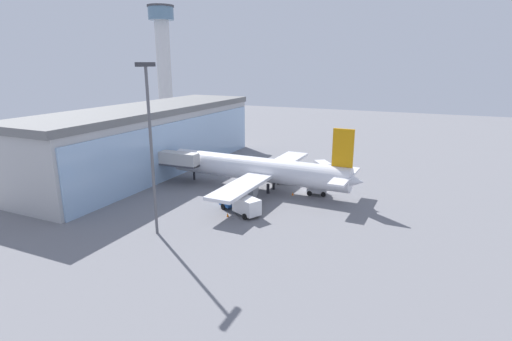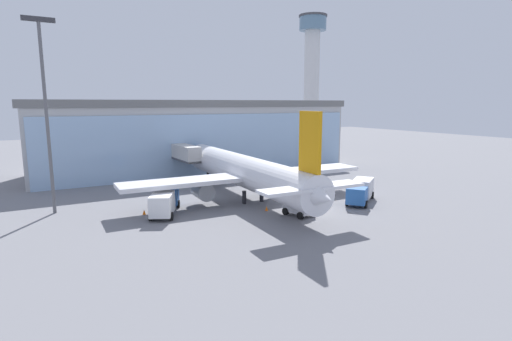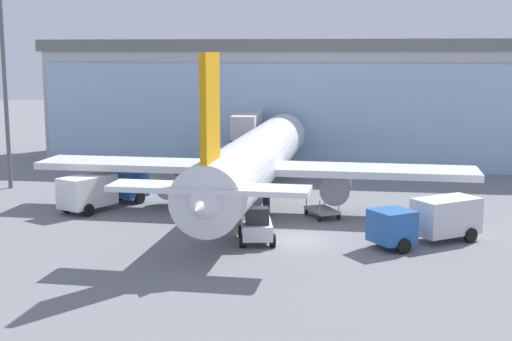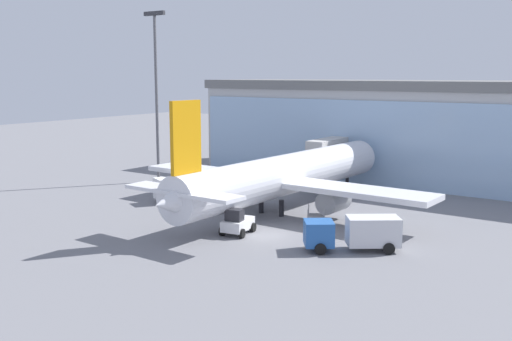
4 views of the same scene
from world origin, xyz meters
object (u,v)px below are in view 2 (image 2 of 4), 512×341
object	(u,v)px
fuel_truck	(361,190)
safety_cone_nose	(267,208)
apron_light_mast	(45,102)
baggage_cart	(289,195)
control_tower	(312,69)
safety_cone_wingtip	(144,212)
pushback_tug	(300,207)
catering_truck	(164,202)
airplane	(246,172)
jet_bridge	(179,152)

from	to	relation	value
fuel_truck	safety_cone_nose	size ratio (longest dim) A/B	13.13
apron_light_mast	baggage_cart	size ratio (longest dim) A/B	6.54
control_tower	fuel_truck	world-z (taller)	control_tower
safety_cone_wingtip	pushback_tug	bearing A→B (deg)	-32.08
catering_truck	fuel_truck	size ratio (longest dim) A/B	1.04
safety_cone_wingtip	control_tower	bearing A→B (deg)	40.53
airplane	safety_cone_wingtip	world-z (taller)	airplane
control_tower	safety_cone_wingtip	xyz separation A→B (m)	(-69.77, -59.65, -22.63)
apron_light_mast	airplane	size ratio (longest dim) A/B	0.59
apron_light_mast	airplane	world-z (taller)	apron_light_mast
airplane	fuel_truck	xyz separation A→B (m)	(11.76, -8.44, -2.09)
control_tower	fuel_truck	bearing A→B (deg)	-123.57
jet_bridge	safety_cone_wingtip	xyz separation A→B (m)	(-10.60, -18.24, -4.13)
fuel_truck	pushback_tug	bearing A→B (deg)	-28.68
airplane	pushback_tug	distance (m)	10.12
apron_light_mast	catering_truck	distance (m)	16.58
apron_light_mast	catering_truck	bearing A→B (deg)	-33.09
catering_truck	pushback_tug	size ratio (longest dim) A/B	2.16
airplane	baggage_cart	bearing A→B (deg)	-113.36
pushback_tug	fuel_truck	bearing A→B (deg)	-93.32
apron_light_mast	safety_cone_nose	size ratio (longest dim) A/B	38.30
airplane	safety_cone_nose	distance (m)	6.92
apron_light_mast	safety_cone_wingtip	world-z (taller)	apron_light_mast
catering_truck	safety_cone_nose	distance (m)	11.51
pushback_tug	airplane	bearing A→B (deg)	-2.06
baggage_cart	airplane	bearing A→B (deg)	-143.20
pushback_tug	control_tower	bearing A→B (deg)	-48.91
catering_truck	safety_cone_nose	size ratio (longest dim) A/B	13.64
jet_bridge	apron_light_mast	xyz separation A→B (m)	(-19.11, -12.51, 7.91)
catering_truck	apron_light_mast	bearing A→B (deg)	84.06
jet_bridge	baggage_cart	size ratio (longest dim) A/B	4.20
safety_cone_nose	safety_cone_wingtip	bearing A→B (deg)	156.36
control_tower	apron_light_mast	world-z (taller)	control_tower
control_tower	catering_truck	world-z (taller)	control_tower
catering_truck	safety_cone_wingtip	distance (m)	2.58
control_tower	fuel_truck	xyz separation A→B (m)	(-44.82, -67.54, -21.44)
catering_truck	pushback_tug	distance (m)	14.92
baggage_cart	fuel_truck	bearing A→B (deg)	20.92
apron_light_mast	airplane	xyz separation A→B (m)	(21.70, -5.17, -8.77)
control_tower	pushback_tug	world-z (taller)	control_tower
apron_light_mast	pushback_tug	bearing A→B (deg)	-32.78
catering_truck	safety_cone_wingtip	bearing A→B (deg)	87.91
pushback_tug	apron_light_mast	bearing A→B (deg)	47.06
fuel_truck	safety_cone_nose	xyz separation A→B (m)	(-12.38, 2.38, -1.19)
apron_light_mast	pushback_tug	world-z (taller)	apron_light_mast
jet_bridge	fuel_truck	distance (m)	29.95
catering_truck	airplane	bearing A→B (deg)	-54.36
safety_cone_wingtip	jet_bridge	bearing A→B (deg)	59.83
baggage_cart	safety_cone_wingtip	world-z (taller)	baggage_cart
apron_light_mast	control_tower	bearing A→B (deg)	34.56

